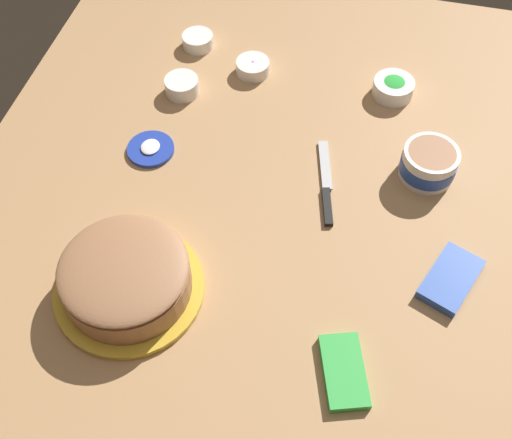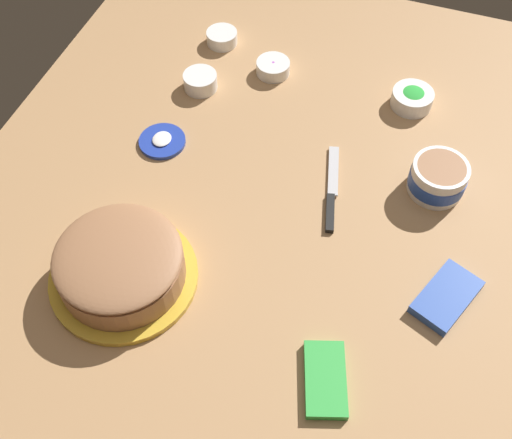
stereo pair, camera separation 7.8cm
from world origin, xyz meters
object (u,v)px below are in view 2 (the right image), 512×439
frosting_tub_lid (162,141)px  sprinkle_bowl_pink (200,81)px  spreading_knife (331,195)px  frosting_tub (438,178)px  sprinkle_bowl_blue (222,37)px  candy_box_upper (325,379)px  frosted_cake (121,266)px  sprinkle_bowl_rainbow (273,67)px  candy_box_lower (446,297)px  sprinkle_bowl_green (412,98)px

frosting_tub_lid → sprinkle_bowl_pink: bearing=-3.8°
frosting_tub_lid → spreading_knife: size_ratio=0.46×
frosting_tub → sprinkle_bowl_blue: 0.68m
frosting_tub_lid → candy_box_upper: (-0.43, -0.51, 0.00)m
frosted_cake → sprinkle_bowl_rainbow: frosted_cake is taller
candy_box_lower → sprinkle_bowl_pink: bearing=82.2°
sprinkle_bowl_rainbow → candy_box_upper: 0.81m
sprinkle_bowl_green → candy_box_lower: size_ratio=0.70×
frosted_cake → sprinkle_bowl_rainbow: bearing=-7.3°
frosting_tub_lid → sprinkle_bowl_blue: sprinkle_bowl_blue is taller
sprinkle_bowl_rainbow → candy_box_upper: sprinkle_bowl_rainbow is taller
frosting_tub → spreading_knife: frosting_tub is taller
frosting_tub → candy_box_upper: bearing=168.1°
frosting_tub_lid → candy_box_upper: candy_box_upper is taller
candy_box_upper → frosting_tub: bearing=-30.3°
sprinkle_bowl_rainbow → candy_box_upper: bearing=-154.8°
spreading_knife → sprinkle_bowl_green: size_ratio=2.36×
sprinkle_bowl_blue → candy_box_lower: size_ratio=0.56×
spreading_knife → sprinkle_bowl_rainbow: size_ratio=2.78×
frosting_tub → sprinkle_bowl_pink: 0.61m
frosting_tub_lid → candy_box_lower: 0.71m
candy_box_lower → candy_box_upper: 0.29m
sprinkle_bowl_pink → sprinkle_bowl_rainbow: sprinkle_bowl_pink is taller
sprinkle_bowl_green → frosting_tub: bearing=-157.2°
frosted_cake → frosting_tub_lid: (0.35, 0.08, -0.04)m
sprinkle_bowl_green → sprinkle_bowl_blue: 0.52m
frosted_cake → sprinkle_bowl_rainbow: (0.66, -0.09, -0.03)m
sprinkle_bowl_rainbow → frosting_tub_lid: bearing=152.1°
sprinkle_bowl_blue → candy_box_lower: bearing=-129.7°
frosting_tub → sprinkle_bowl_pink: frosting_tub is taller
frosting_tub_lid → sprinkle_bowl_rainbow: bearing=-27.9°
sprinkle_bowl_green → frosted_cake: bearing=146.8°
frosting_tub → candy_box_upper: frosting_tub is taller
spreading_knife → candy_box_upper: (-0.40, -0.10, 0.00)m
sprinkle_bowl_green → candy_box_lower: (-0.50, -0.17, -0.01)m
sprinkle_bowl_pink → sprinkle_bowl_blue: 0.18m
frosted_cake → candy_box_lower: (0.16, -0.60, -0.04)m
candy_box_lower → spreading_knife: bearing=81.1°
sprinkle_bowl_rainbow → candy_box_lower: size_ratio=0.59×
frosted_cake → frosting_tub: (0.43, -0.54, -0.01)m
frosting_tub_lid → candy_box_upper: 0.66m
frosting_tub_lid → sprinkle_bowl_blue: bearing=-0.2°
frosting_tub → sprinkle_bowl_blue: size_ratio=1.53×
frosted_cake → spreading_knife: size_ratio=1.25×
candy_box_upper → sprinkle_bowl_green: bearing=-18.7°
frosting_tub_lid → sprinkle_bowl_pink: (0.20, -0.01, 0.02)m
frosted_cake → candy_box_upper: 0.44m
frosted_cake → frosting_tub_lid: frosted_cake is taller
candy_box_lower → sprinkle_bowl_blue: bearing=72.7°
spreading_knife → sprinkle_bowl_green: (0.33, -0.11, 0.02)m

